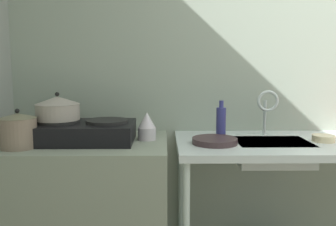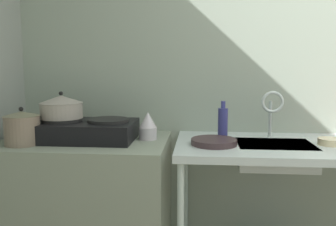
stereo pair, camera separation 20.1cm
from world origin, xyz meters
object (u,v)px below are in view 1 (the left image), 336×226
object	(u,v)px
frying_pan	(215,141)
small_bowl_on_drainboard	(323,138)
stove	(83,131)
sink_basin	(272,152)
pot_beside_stove	(18,131)
bottle_by_sink	(221,122)
percolator	(147,126)
pot_on_left_burner	(58,108)
faucet	(267,105)

from	to	relation	value
frying_pan	small_bowl_on_drainboard	xyz separation A→B (m)	(0.63, 0.05, 0.00)
stove	sink_basin	size ratio (longest dim) A/B	1.39
sink_basin	small_bowl_on_drainboard	distance (m)	0.30
pot_beside_stove	bottle_by_sink	bearing A→B (deg)	11.53
percolator	bottle_by_sink	distance (m)	0.44
stove	pot_beside_stove	distance (m)	0.34
stove	pot_on_left_burner	xyz separation A→B (m)	(-0.14, -0.00, 0.13)
small_bowl_on_drainboard	pot_on_left_burner	bearing A→B (deg)	179.53
percolator	sink_basin	distance (m)	0.74
sink_basin	pot_on_left_burner	bearing A→B (deg)	179.67
small_bowl_on_drainboard	bottle_by_sink	world-z (taller)	bottle_by_sink
faucet	bottle_by_sink	bearing A→B (deg)	-167.34
pot_beside_stove	faucet	size ratio (longest dim) A/B	0.73
frying_pan	pot_beside_stove	bearing A→B (deg)	-175.11
pot_beside_stove	sink_basin	bearing A→B (deg)	6.06
pot_on_left_burner	percolator	size ratio (longest dim) A/B	1.53
sink_basin	pot_beside_stove	bearing A→B (deg)	-173.94
faucet	bottle_by_sink	xyz separation A→B (m)	(-0.29, -0.06, -0.10)
stove	bottle_by_sink	xyz separation A→B (m)	(0.80, 0.07, 0.04)
faucet	sink_basin	bearing A→B (deg)	-91.51
stove	percolator	bearing A→B (deg)	7.03
pot_beside_stove	small_bowl_on_drainboard	world-z (taller)	pot_beside_stove
pot_beside_stove	sink_basin	world-z (taller)	pot_beside_stove
pot_on_left_burner	bottle_by_sink	bearing A→B (deg)	4.31
percolator	faucet	bearing A→B (deg)	7.14
pot_on_left_burner	small_bowl_on_drainboard	distance (m)	1.53
pot_beside_stove	percolator	bearing A→B (deg)	16.63
percolator	sink_basin	size ratio (longest dim) A/B	0.39
pot_beside_stove	bottle_by_sink	size ratio (longest dim) A/B	0.92
pot_beside_stove	frying_pan	distance (m)	1.05
pot_beside_stove	sink_basin	xyz separation A→B (m)	(1.39, 0.15, -0.16)
percolator	small_bowl_on_drainboard	world-z (taller)	percolator
sink_basin	faucet	xyz separation A→B (m)	(0.00, 0.14, 0.26)
pot_beside_stove	sink_basin	size ratio (longest dim) A/B	0.50
pot_beside_stove	percolator	distance (m)	0.70
stove	pot_on_left_burner	world-z (taller)	pot_on_left_burner
faucet	percolator	bearing A→B (deg)	-172.86
bottle_by_sink	pot_on_left_burner	bearing A→B (deg)	-175.69
bottle_by_sink	sink_basin	bearing A→B (deg)	-15.22
pot_beside_stove	frying_pan	bearing A→B (deg)	4.89
percolator	pot_on_left_burner	bearing A→B (deg)	-174.90
faucet	stove	bearing A→B (deg)	-172.90
pot_beside_stove	bottle_by_sink	distance (m)	1.13
stove	percolator	world-z (taller)	percolator
percolator	stove	bearing A→B (deg)	-172.97
bottle_by_sink	stove	bearing A→B (deg)	-174.95
percolator	small_bowl_on_drainboard	size ratio (longest dim) A/B	1.29
pot_on_left_burner	bottle_by_sink	distance (m)	0.95
faucet	bottle_by_sink	distance (m)	0.31
stove	faucet	distance (m)	1.11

